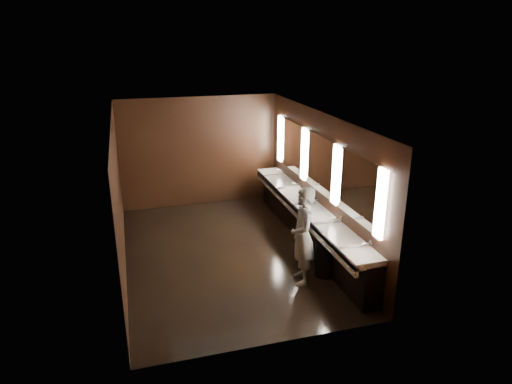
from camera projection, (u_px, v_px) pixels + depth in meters
floor at (226, 253)px, 9.37m from camera, size 6.00×6.00×0.00m
ceiling at (223, 117)px, 8.44m from camera, size 4.00×6.00×0.02m
wall_back at (199, 152)px, 11.62m from camera, size 4.00×0.02×2.80m
wall_front at (273, 258)px, 6.19m from camera, size 4.00×0.02×2.80m
wall_left at (119, 199)px, 8.38m from camera, size 0.02×6.00×2.80m
wall_right at (319, 180)px, 9.43m from camera, size 0.02×6.00×2.80m
sink_counter at (308, 221)px, 9.68m from camera, size 0.55×5.40×1.01m
mirror_band at (319, 164)px, 9.31m from camera, size 0.06×5.03×1.15m
person at (303, 236)px, 8.03m from camera, size 0.54×0.72×1.79m
trash_bin at (325, 260)px, 8.45m from camera, size 0.42×0.42×0.62m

